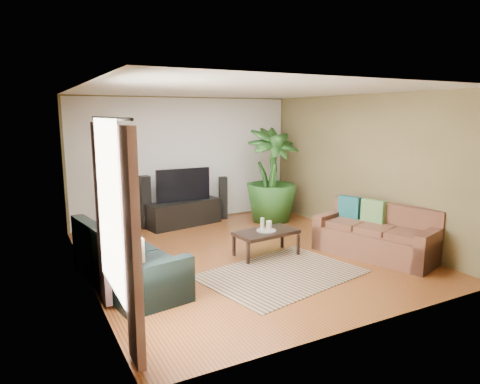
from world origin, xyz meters
TOP-DOWN VIEW (x-y plane):
  - floor at (0.00, 0.00)m, footprint 5.50×5.50m
  - ceiling at (0.00, 0.00)m, footprint 5.50×5.50m
  - wall_back at (0.00, 2.75)m, footprint 5.00×0.00m
  - wall_front at (0.00, -2.75)m, footprint 5.00×0.00m
  - wall_left at (-2.50, 0.00)m, footprint 0.00×5.50m
  - wall_right at (2.50, 0.00)m, footprint 0.00×5.50m
  - backwall_panel at (0.00, 2.74)m, footprint 4.90×0.00m
  - window_pane at (-2.48, -1.60)m, footprint 0.00×1.80m
  - curtain_near at (-2.43, -2.35)m, footprint 0.08×0.35m
  - curtain_far at (-2.43, -0.85)m, footprint 0.08×0.35m
  - curtain_rod at (-2.43, -1.60)m, footprint 0.03×1.90m
  - sofa_left at (-2.02, -0.32)m, footprint 1.22×2.20m
  - sofa_right at (1.90, -1.03)m, footprint 1.43×2.11m
  - area_rug at (0.06, -1.00)m, footprint 2.53×2.02m
  - coffee_table at (0.30, -0.16)m, footprint 1.10×0.68m
  - candle_tray at (0.30, -0.16)m, footprint 0.32×0.32m
  - candle_tall at (0.24, -0.13)m, footprint 0.07×0.07m
  - candle_mid at (0.34, -0.20)m, footprint 0.07×0.07m
  - candle_short at (0.37, -0.10)m, footprint 0.07×0.07m
  - tv_stand at (-0.22, 2.32)m, footprint 1.65×0.77m
  - television at (-0.22, 2.34)m, footprint 1.17×0.06m
  - speaker_left at (-1.00, 2.50)m, footprint 0.21×0.23m
  - speaker_right at (0.78, 2.50)m, footprint 0.21×0.23m
  - potted_plant at (1.61, 1.80)m, footprint 1.15×1.15m
  - plant_pot at (1.61, 1.80)m, footprint 0.38×0.38m
  - pedestal at (-1.53, 2.12)m, footprint 0.40×0.40m
  - vase at (-1.53, 2.12)m, footprint 0.34×0.34m
  - side_table at (-2.25, 0.57)m, footprint 0.62×0.62m

SIDE VIEW (x-z plane):
  - floor at x=0.00m, z-range 0.00..0.00m
  - area_rug at x=0.06m, z-range 0.00..0.01m
  - plant_pot at x=1.61m, z-range 0.00..0.29m
  - pedestal at x=-1.53m, z-range 0.00..0.37m
  - coffee_table at x=0.30m, z-range 0.00..0.43m
  - tv_stand at x=-0.22m, z-range 0.00..0.53m
  - side_table at x=-2.25m, z-range 0.00..0.56m
  - sofa_left at x=-2.02m, z-range 0.00..0.85m
  - sofa_right at x=1.90m, z-range 0.00..0.85m
  - candle_tray at x=0.30m, z-range 0.43..0.44m
  - speaker_right at x=0.78m, z-range 0.00..0.95m
  - candle_short at x=0.37m, z-range 0.44..0.57m
  - candle_mid at x=0.34m, z-range 0.44..0.60m
  - vase at x=-1.53m, z-range 0.30..0.78m
  - candle_tall at x=0.24m, z-range 0.44..0.65m
  - speaker_left at x=-1.00m, z-range 0.00..1.09m
  - television at x=-0.22m, z-range 0.53..1.22m
  - potted_plant at x=1.61m, z-range 0.00..2.04m
  - curtain_near at x=-2.43m, z-range 0.05..2.25m
  - curtain_far at x=-2.43m, z-range 0.05..2.25m
  - wall_left at x=-2.50m, z-range -1.40..4.10m
  - wall_right at x=2.50m, z-range -1.40..4.10m
  - wall_back at x=0.00m, z-range -1.15..3.85m
  - wall_front at x=0.00m, z-range -1.15..3.85m
  - backwall_panel at x=0.00m, z-range -1.10..3.80m
  - window_pane at x=-2.48m, z-range 0.50..2.30m
  - curtain_rod at x=-2.43m, z-range 2.28..2.31m
  - ceiling at x=0.00m, z-range 2.70..2.70m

